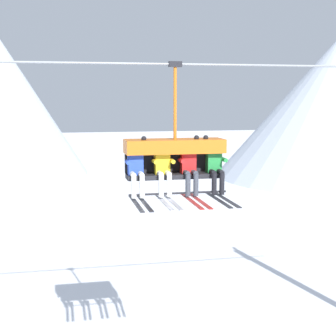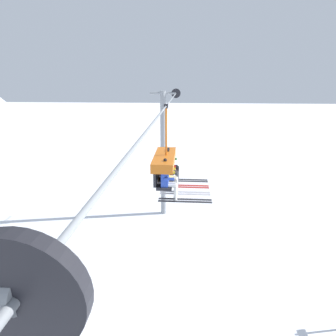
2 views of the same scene
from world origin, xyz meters
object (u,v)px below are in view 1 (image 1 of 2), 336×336
(skier_blue, at_px, (136,167))
(skier_red, at_px, (190,166))
(chairlift_chair, at_px, (174,152))
(skier_green, at_px, (215,165))
(skier_yellow, at_px, (163,167))

(skier_blue, bearing_deg, skier_red, 0.00)
(chairlift_chair, bearing_deg, skier_blue, -166.22)
(chairlift_chair, bearing_deg, skier_green, -13.78)
(skier_blue, height_order, skier_red, same)
(skier_yellow, xyz_separation_m, skier_green, (1.17, 0.01, 0.02))
(skier_red, bearing_deg, skier_blue, 180.00)
(chairlift_chair, relative_size, skier_red, 1.66)
(skier_green, bearing_deg, skier_yellow, -179.66)
(chairlift_chair, height_order, skier_green, chairlift_chair)
(skier_blue, height_order, skier_yellow, skier_blue)
(skier_red, relative_size, skier_green, 1.00)
(chairlift_chair, bearing_deg, skier_red, -35.92)
(skier_blue, bearing_deg, chairlift_chair, 13.78)
(skier_red, bearing_deg, skier_yellow, -179.33)
(skier_yellow, distance_m, skier_red, 0.59)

